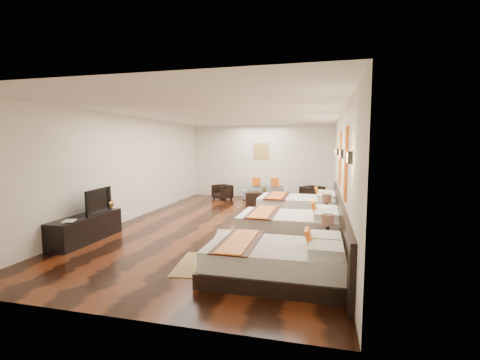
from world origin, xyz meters
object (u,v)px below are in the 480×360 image
(armchair_left, at_px, (222,192))
(tv, at_px, (95,201))
(nightstand_a, at_px, (327,243))
(bed_near, at_px, (277,261))
(tv_console, at_px, (86,228))
(bed_far, at_px, (299,206))
(nightstand_b, at_px, (326,215))
(sofa, at_px, (266,192))
(armchair_right, at_px, (312,195))
(coffee_table, at_px, (260,198))
(table_plant, at_px, (265,188))
(bed_mid, at_px, (291,226))
(figurine, at_px, (107,202))
(book, at_px, (63,221))

(armchair_left, bearing_deg, tv, -64.36)
(nightstand_a, height_order, armchair_left, nightstand_a)
(bed_near, xyz_separation_m, tv_console, (-4.20, 1.05, -0.00))
(bed_far, distance_m, tv_console, 5.51)
(bed_far, xyz_separation_m, nightstand_b, (0.75, -1.04, -0.01))
(armchair_left, bearing_deg, sofa, 55.19)
(armchair_right, distance_m, coffee_table, 1.82)
(nightstand_b, relative_size, coffee_table, 0.82)
(nightstand_a, relative_size, table_plant, 2.99)
(nightstand_a, distance_m, armchair_left, 6.90)
(bed_near, bearing_deg, nightstand_a, 57.27)
(bed_mid, distance_m, table_plant, 4.42)
(bed_mid, xyz_separation_m, bed_far, (0.00, 2.40, 0.01))
(bed_near, distance_m, bed_far, 4.61)
(armchair_left, bearing_deg, table_plant, 20.06)
(bed_near, xyz_separation_m, armchair_left, (-3.00, 6.96, 0.00))
(bed_near, distance_m, figurine, 4.58)
(bed_mid, relative_size, armchair_right, 3.29)
(nightstand_a, xyz_separation_m, tv_console, (-4.95, -0.12, -0.01))
(nightstand_a, relative_size, tv, 0.85)
(tv_console, height_order, table_plant, table_plant)
(bed_far, xyz_separation_m, table_plant, (-1.30, 1.82, 0.24))
(sofa, xyz_separation_m, coffee_table, (0.00, -1.05, -0.05))
(bed_near, xyz_separation_m, table_plant, (-1.30, 6.44, 0.25))
(table_plant, bearing_deg, armchair_right, 16.64)
(table_plant, bearing_deg, nightstand_a, -68.81)
(bed_far, distance_m, figurine, 5.09)
(bed_far, xyz_separation_m, book, (-4.20, -4.19, 0.27))
(sofa, bearing_deg, coffee_table, -104.66)
(bed_mid, height_order, tv_console, bed_mid)
(bed_near, distance_m, book, 4.23)
(bed_mid, xyz_separation_m, armchair_left, (-3.00, 4.74, -0.01))
(nightstand_b, height_order, tv, tv)
(bed_far, height_order, nightstand_a, bed_far)
(armchair_left, xyz_separation_m, coffee_table, (1.55, -0.54, -0.08))
(bed_near, bearing_deg, bed_mid, 89.98)
(nightstand_b, relative_size, sofa, 0.47)
(bed_mid, height_order, armchair_right, bed_mid)
(tv_console, bearing_deg, bed_near, -14.02)
(bed_mid, xyz_separation_m, armchair_right, (0.30, 4.70, 0.02))
(nightstand_a, bearing_deg, armchair_right, 94.43)
(nightstand_a, relative_size, armchair_right, 1.19)
(figurine, bearing_deg, bed_near, -22.91)
(bed_near, relative_size, bed_mid, 0.97)
(coffee_table, bearing_deg, nightstand_b, -52.29)
(book, bearing_deg, tv, 86.73)
(bed_near, height_order, coffee_table, bed_near)
(nightstand_a, xyz_separation_m, book, (-4.95, -0.74, 0.28))
(bed_mid, relative_size, armchair_left, 3.59)
(armchair_left, bearing_deg, armchair_right, 36.38)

